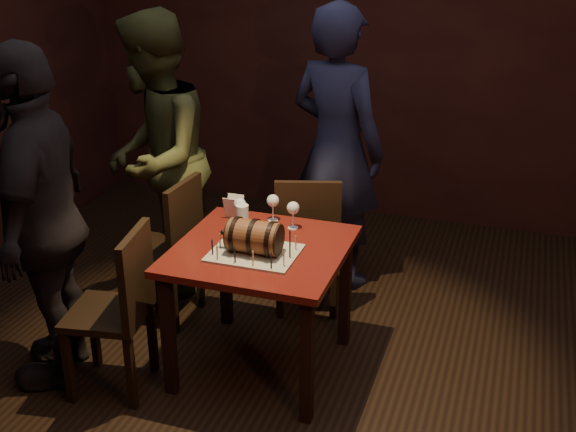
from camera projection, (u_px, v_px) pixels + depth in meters
The scene contains 16 objects.
room_shell at pixel (281, 134), 3.51m from camera, with size 5.04×5.04×2.80m.
pub_table at pixel (261, 266), 3.88m from camera, with size 0.90×0.90×0.75m.
cake_board at pixel (255, 253), 3.76m from camera, with size 0.45×0.35×0.01m, color #ABA18A.
barrel_cake at pixel (254, 237), 3.72m from camera, with size 0.33×0.19×0.19m.
birthday_candles at pixel (254, 245), 3.74m from camera, with size 0.40×0.30×0.09m.
wine_glass_left at pixel (240, 206), 4.07m from camera, with size 0.07×0.07×0.16m.
wine_glass_mid at pixel (273, 202), 4.12m from camera, with size 0.07×0.07×0.16m.
wine_glass_right at pixel (293, 209), 4.02m from camera, with size 0.07×0.07×0.16m.
pint_of_ale at pixel (242, 218), 4.02m from camera, with size 0.07×0.07×0.15m.
menu_card at pixel (234, 207), 4.19m from camera, with size 0.10×0.05×0.13m, color white, non-canonical shape.
chair_back at pixel (308, 237), 4.50m from camera, with size 0.50×0.50×0.93m.
chair_left_rear at pixel (172, 242), 4.43m from camera, with size 0.42×0.42×0.93m.
chair_left_front at pixel (121, 303), 3.75m from camera, with size 0.46×0.46×0.93m.
person_back at pixel (337, 149), 4.77m from camera, with size 0.70×0.46×1.91m, color #1B1B36.
person_left_rear at pixel (155, 159), 4.62m from camera, with size 0.91×0.71×1.87m, color #373A1D.
person_left_front at pixel (44, 220), 3.74m from camera, with size 1.09×0.45×1.85m, color black.
Camera 1 is at (1.11, -3.20, 2.40)m, focal length 45.00 mm.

